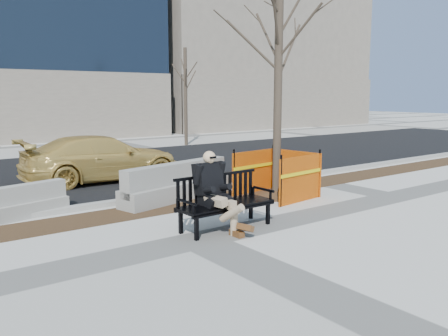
# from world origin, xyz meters

# --- Properties ---
(ground) EXTENTS (120.00, 120.00, 0.00)m
(ground) POSITION_xyz_m (0.00, 0.00, 0.00)
(ground) COLOR beige
(ground) RESTS_ON ground
(mulch_strip) EXTENTS (40.00, 1.20, 0.02)m
(mulch_strip) POSITION_xyz_m (0.00, 2.60, 0.00)
(mulch_strip) COLOR #47301C
(mulch_strip) RESTS_ON ground
(asphalt_street) EXTENTS (60.00, 10.40, 0.01)m
(asphalt_street) POSITION_xyz_m (0.00, 8.80, 0.00)
(asphalt_street) COLOR black
(asphalt_street) RESTS_ON ground
(curb) EXTENTS (60.00, 0.25, 0.12)m
(curb) POSITION_xyz_m (0.00, 3.55, 0.06)
(curb) COLOR #9E9B93
(curb) RESTS_ON ground
(bench) EXTENTS (2.09, 0.79, 1.11)m
(bench) POSITION_xyz_m (0.86, 0.28, 0.00)
(bench) COLOR black
(bench) RESTS_ON ground
(seated_man) EXTENTS (0.71, 1.16, 1.60)m
(seated_man) POSITION_xyz_m (0.57, 0.33, 0.00)
(seated_man) COLOR black
(seated_man) RESTS_ON ground
(tree_fence) EXTENTS (2.84, 2.84, 6.35)m
(tree_fence) POSITION_xyz_m (3.71, 1.87, 0.00)
(tree_fence) COLOR #DD620A
(tree_fence) RESTS_ON ground
(sedan) EXTENTS (4.99, 2.17, 1.43)m
(sedan) POSITION_xyz_m (0.95, 6.84, 0.00)
(sedan) COLOR gold
(sedan) RESTS_ON ground
(jersey_barrier_left) EXTENTS (2.63, 1.13, 0.74)m
(jersey_barrier_left) POSITION_xyz_m (-2.49, 3.59, 0.00)
(jersey_barrier_left) COLOR gray
(jersey_barrier_left) RESTS_ON ground
(jersey_barrier_right) EXTENTS (3.44, 1.47, 0.97)m
(jersey_barrier_right) POSITION_xyz_m (1.44, 3.15, 0.00)
(jersey_barrier_right) COLOR gray
(jersey_barrier_right) RESTS_ON ground
(far_tree_right) EXTENTS (2.33, 2.33, 5.50)m
(far_tree_right) POSITION_xyz_m (8.64, 14.21, 0.00)
(far_tree_right) COLOR #4C3E30
(far_tree_right) RESTS_ON ground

